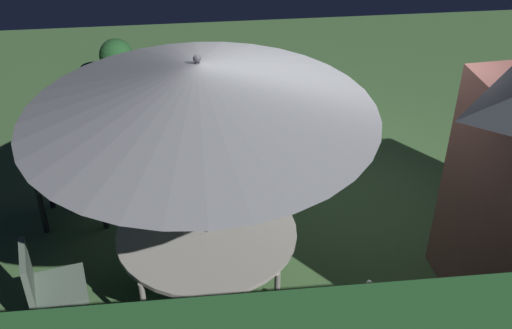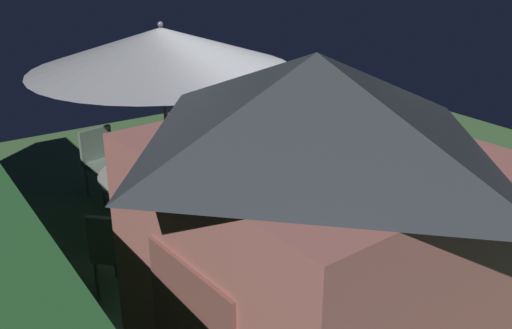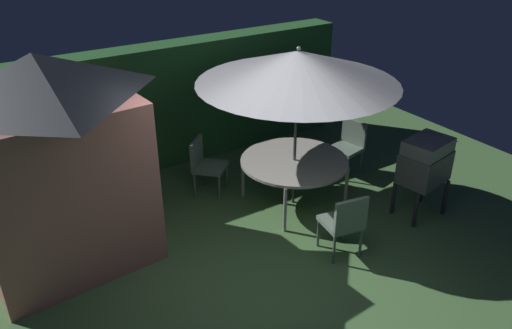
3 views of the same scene
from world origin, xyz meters
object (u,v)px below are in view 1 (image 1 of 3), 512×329
chair_near_shed (338,325)px  potted_plant_by_shed (117,58)px  chair_far_side (224,161)px  patio_umbrella (199,89)px  bbq_grill (66,152)px  patio_table (207,234)px  chair_toward_hedge (47,285)px

chair_near_shed → potted_plant_by_shed: chair_near_shed is taller
chair_near_shed → chair_far_side: 2.51m
patio_umbrella → bbq_grill: size_ratio=2.34×
patio_umbrella → chair_far_side: (-0.24, -1.40, -1.61)m
patio_table → bbq_grill: 1.85m
potted_plant_by_shed → chair_near_shed: bearing=111.3°
chair_near_shed → patio_umbrella: bearing=-45.8°
patio_umbrella → bbq_grill: (1.36, -1.25, -1.28)m
bbq_grill → chair_far_side: bbq_grill is taller
chair_near_shed → chair_far_side: (0.74, -2.40, 0.00)m
chair_far_side → chair_toward_hedge: size_ratio=1.00×
chair_far_side → potted_plant_by_shed: 3.33m
potted_plant_by_shed → chair_toward_hedge: bearing=87.2°
chair_far_side → potted_plant_by_shed: (1.38, -3.03, -0.13)m
chair_far_side → potted_plant_by_shed: chair_far_side is taller
patio_umbrella → patio_table: bearing=-135.0°
chair_near_shed → potted_plant_by_shed: bearing=-68.7°
chair_near_shed → potted_plant_by_shed: 5.83m
chair_toward_hedge → bbq_grill: bearing=-90.3°
bbq_grill → chair_toward_hedge: bbq_grill is taller
patio_table → chair_far_side: 1.42m
patio_table → potted_plant_by_shed: size_ratio=2.32×
chair_toward_hedge → potted_plant_by_shed: chair_toward_hedge is taller
patio_table → bbq_grill: bbq_grill is taller
chair_near_shed → bbq_grill: bearing=-43.9°
patio_table → bbq_grill: size_ratio=1.33×
patio_umbrella → chair_far_side: patio_umbrella is taller
patio_table → patio_umbrella: (0.00, 0.00, 1.44)m
chair_near_shed → chair_toward_hedge: size_ratio=1.00×
patio_table → chair_far_side: chair_far_side is taller
patio_table → chair_toward_hedge: size_ratio=1.77×
bbq_grill → chair_toward_hedge: bearing=89.7°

